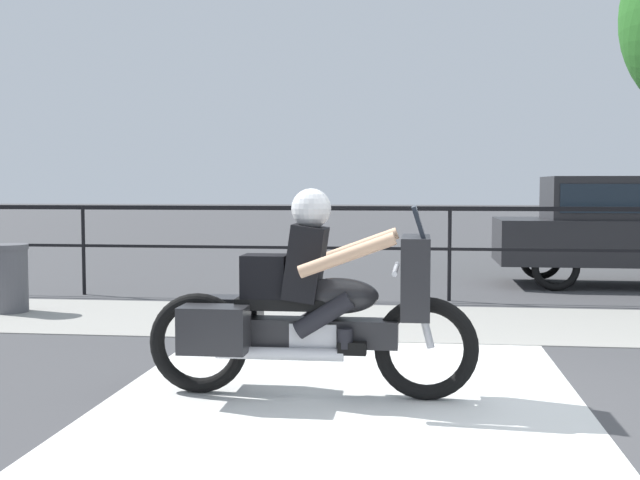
{
  "coord_description": "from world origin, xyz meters",
  "views": [
    {
      "loc": [
        -0.41,
        -5.59,
        1.53
      ],
      "look_at": [
        -1.22,
        1.01,
        1.09
      ],
      "focal_mm": 45.0,
      "sensor_mm": 36.0,
      "label": 1
    }
  ],
  "objects": [
    {
      "name": "ground_plane",
      "position": [
        0.0,
        0.0,
        0.0
      ],
      "size": [
        120.0,
        120.0,
        0.0
      ],
      "primitive_type": "plane",
      "color": "#424244"
    },
    {
      "name": "sidewalk_band",
      "position": [
        0.0,
        3.4,
        0.01
      ],
      "size": [
        44.0,
        2.4,
        0.01
      ],
      "primitive_type": "cube",
      "color": "#99968E",
      "rests_on": "ground"
    },
    {
      "name": "crosswalk_band",
      "position": [
        -0.93,
        -0.2,
        0.0
      ],
      "size": [
        3.39,
        6.0,
        0.01
      ],
      "primitive_type": "cube",
      "color": "silver",
      "rests_on": "ground"
    },
    {
      "name": "fence_railing",
      "position": [
        0.0,
        5.17,
        0.99
      ],
      "size": [
        36.0,
        0.05,
        1.26
      ],
      "color": "black",
      "rests_on": "ground"
    },
    {
      "name": "motorcycle",
      "position": [
        -1.18,
        0.12,
        0.67
      ],
      "size": [
        2.42,
        0.76,
        1.52
      ],
      "rotation": [
        0.0,
        0.0,
        0.09
      ],
      "color": "black",
      "rests_on": "ground"
    },
    {
      "name": "parked_car",
      "position": [
        2.77,
        7.11,
        0.95
      ],
      "size": [
        4.14,
        1.6,
        1.68
      ],
      "rotation": [
        0.0,
        0.0,
        0.07
      ],
      "color": "#232326",
      "rests_on": "ground"
    },
    {
      "name": "trash_bin",
      "position": [
        -5.33,
        3.51,
        0.42
      ],
      "size": [
        0.47,
        0.47,
        0.83
      ],
      "color": "#515156",
      "rests_on": "ground"
    }
  ]
}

